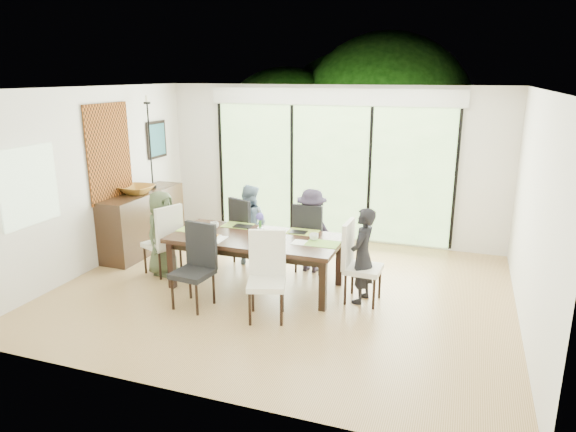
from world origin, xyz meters
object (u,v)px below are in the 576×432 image
(table_top, at_px, (256,238))
(vase, at_px, (260,232))
(laptop, at_px, (197,231))
(person_right_end, at_px, (362,256))
(chair_far_left, at_px, (250,230))
(chair_near_right, at_px, (266,277))
(sideboard, at_px, (143,221))
(cup_a, at_px, (215,225))
(chair_far_right, at_px, (312,236))
(chair_left_end, at_px, (162,239))
(person_far_left, at_px, (250,224))
(cup_c, at_px, (314,237))
(person_left_end, at_px, (162,233))
(person_far_right, at_px, (312,231))
(cup_b, at_px, (263,236))
(chair_near_left, at_px, (192,267))
(chair_right_end, at_px, (364,263))
(bowl, at_px, (137,190))

(table_top, bearing_deg, vase, 45.00)
(laptop, bearing_deg, person_right_end, -12.14)
(table_top, relative_size, chair_far_left, 2.18)
(chair_near_right, relative_size, sideboard, 0.60)
(cup_a, bearing_deg, chair_far_right, 29.25)
(chair_left_end, xyz_separation_m, person_far_left, (1.05, 0.83, 0.09))
(person_right_end, bearing_deg, cup_c, -89.42)
(cup_a, distance_m, cup_c, 1.50)
(chair_far_left, relative_size, person_right_end, 0.85)
(chair_left_end, bearing_deg, chair_near_right, 88.53)
(person_far_left, xyz_separation_m, sideboard, (-1.91, -0.04, -0.13))
(person_left_end, height_order, person_far_right, same)
(person_far_left, xyz_separation_m, vase, (0.50, -0.78, 0.16))
(person_far_left, bearing_deg, chair_far_right, -169.17)
(vase, bearing_deg, cup_b, -56.31)
(person_left_end, bearing_deg, person_far_left, -44.40)
(chair_far_left, xyz_separation_m, chair_near_left, (-0.05, -1.72, 0.00))
(person_right_end, distance_m, cup_a, 2.19)
(chair_left_end, bearing_deg, chair_far_right, 134.56)
(chair_far_left, bearing_deg, cup_a, 94.40)
(chair_far_right, distance_m, person_left_end, 2.20)
(chair_right_end, bearing_deg, person_far_left, 68.91)
(bowl, bearing_deg, chair_near_right, -28.61)
(person_right_end, bearing_deg, person_left_end, -81.05)
(chair_far_right, xyz_separation_m, cup_a, (-1.25, -0.70, 0.24))
(table_top, relative_size, cup_b, 24.00)
(cup_a, relative_size, sideboard, 0.07)
(chair_near_left, xyz_separation_m, cup_b, (0.65, 0.77, 0.24))
(chair_near_left, height_order, person_right_end, person_right_end)
(chair_left_end, bearing_deg, table_top, 112.04)
(chair_far_left, distance_m, chair_far_right, 1.00)
(table_top, bearing_deg, chair_far_right, 57.09)
(chair_far_right, height_order, cup_c, chair_far_right)
(person_right_end, relative_size, sideboard, 0.71)
(chair_far_right, relative_size, bowl, 2.02)
(table_top, xyz_separation_m, cup_b, (0.15, -0.10, 0.07))
(person_far_right, bearing_deg, chair_near_left, 62.99)
(person_left_end, bearing_deg, table_top, -83.27)
(person_right_end, height_order, cup_c, person_right_end)
(table_top, height_order, vase, vase)
(chair_right_end, xyz_separation_m, bowl, (-3.86, 0.69, 0.53))
(chair_far_right, bearing_deg, chair_right_end, 140.02)
(table_top, distance_m, sideboard, 2.50)
(person_far_left, distance_m, person_far_right, 1.00)
(person_left_end, relative_size, person_right_end, 1.00)
(chair_far_left, distance_m, cup_b, 1.15)
(chair_left_end, height_order, chair_near_right, same)
(cup_a, bearing_deg, chair_right_end, -3.90)
(person_far_right, distance_m, cup_a, 1.43)
(sideboard, height_order, bowl, bowl)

